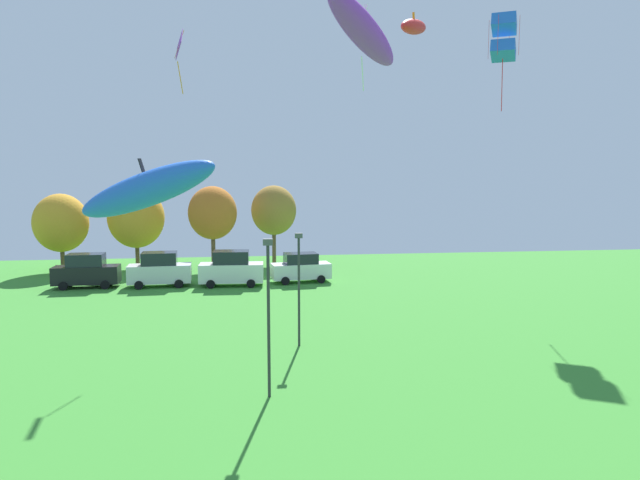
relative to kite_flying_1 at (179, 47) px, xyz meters
The scene contains 15 objects.
kite_flying_1 is the anchor object (origin of this frame).
kite_flying_3 14.42m from the kite_flying_1, 53.89° to the right, with size 4.42×4.97×3.80m.
kite_flying_4 21.56m from the kite_flying_1, ahead, with size 2.24×2.31×6.43m.
kite_flying_6 16.59m from the kite_flying_1, 88.51° to the right, with size 5.49×3.11×2.76m.
kite_flying_7 14.46m from the kite_flying_1, 38.74° to the right, with size 2.29×2.95×1.22m.
parked_car_leftmost 18.92m from the kite_flying_1, 132.36° to the left, with size 4.75×2.05×2.56m.
parked_car_second_from_left 17.15m from the kite_flying_1, 108.05° to the left, with size 4.71×2.21×2.61m.
parked_car_third_from_left 16.87m from the kite_flying_1, 73.57° to the left, with size 4.86×2.23×2.67m.
parked_car_rightmost_in_row 18.93m from the kite_flying_1, 49.63° to the left, with size 4.74×2.43×2.30m.
light_post_0 15.82m from the kite_flying_1, 50.05° to the right, with size 0.36×0.20×5.59m.
light_post_1 18.96m from the kite_flying_1, 71.82° to the right, with size 0.36×0.20×6.05m.
treeline_tree_0 23.62m from the kite_flying_1, 126.34° to the left, with size 4.58×4.58×6.77m.
treeline_tree_1 21.70m from the kite_flying_1, 109.18° to the left, with size 4.94×4.94×7.30m.
treeline_tree_2 18.99m from the kite_flying_1, 87.39° to the left, with size 4.22×4.22×7.39m.
treeline_tree_3 22.13m from the kite_flying_1, 71.48° to the left, with size 4.19×4.19×7.38m.
Camera 1 is at (-2.53, 1.42, 8.43)m, focal length 32.00 mm.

